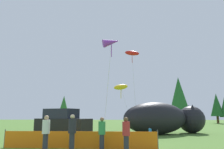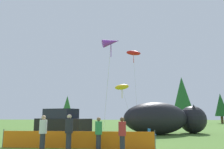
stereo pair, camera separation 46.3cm
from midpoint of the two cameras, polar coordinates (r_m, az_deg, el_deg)
The scene contains 15 objects.
ground_plane at distance 16.41m, azimuth 0.85°, elevation -16.93°, with size 120.00×120.00×0.00m, color #4C752D.
parked_car at distance 17.90m, azimuth -12.14°, elevation -12.54°, with size 4.67×3.20×2.31m.
folding_chair at distance 16.36m, azimuth 10.95°, elevation -14.92°, with size 0.59×0.59×0.87m.
inflatable_cat at distance 21.97m, azimuth 14.25°, elevation -11.31°, with size 8.83×6.05×3.01m.
safety_fence at distance 12.94m, azimuth -8.13°, elevation -16.52°, with size 8.75×0.10×1.03m.
spectator_in_blue_shirt at distance 11.31m, azimuth 3.90°, elevation -15.05°, with size 0.38×0.38×1.74m.
spectator_in_white_shirt at distance 12.52m, azimuth -16.56°, elevation -13.98°, with size 0.40×0.40×1.83m.
spectator_in_grey_shirt at distance 12.16m, azimuth -10.09°, elevation -14.23°, with size 0.41×0.41×1.88m.
spectator_in_green_shirt at distance 12.10m, azimuth -2.40°, elevation -14.79°, with size 0.38×0.38×1.73m.
kite_yellow_hero at distance 24.95m, azimuth 3.16°, elevation -3.31°, with size 2.31×2.70×5.41m.
kite_purple_delta at distance 18.89m, azimuth 0.44°, elevation 8.37°, with size 1.73×1.27×8.50m.
kite_red_lizard at distance 28.44m, azimuth 6.10°, elevation 5.54°, with size 1.90×2.47×10.12m.
horizon_tree_east at distance 51.10m, azimuth -11.39°, elevation -8.09°, with size 2.52×2.52×6.02m.
horizon_tree_west at distance 46.40m, azimuth 18.15°, elevation -5.03°, with size 3.93×3.93×9.37m.
horizon_tree_mid at distance 51.18m, azimuth 26.79°, elevation -7.07°, with size 2.60×2.60×6.20m.
Camera 2 is at (1.47, -16.23, 1.89)m, focal length 35.00 mm.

